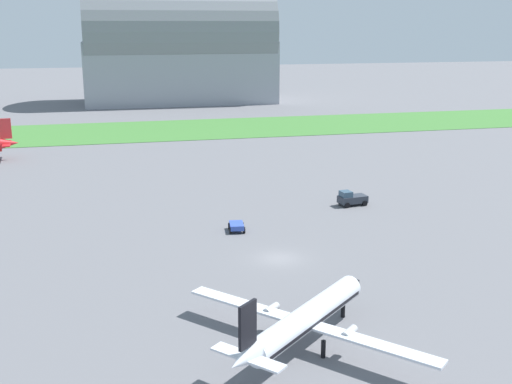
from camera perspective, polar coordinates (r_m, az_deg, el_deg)
ground_plane at (r=63.12m, az=2.04°, el=-5.99°), size 600.00×600.00×0.00m
grass_taxiway_strip at (r=140.85m, az=-6.81°, el=5.59°), size 360.00×28.00×0.08m
airplane_foreground_turboprop at (r=46.03m, az=4.45°, el=-11.26°), size 14.51×15.97×6.06m
pushback_tug_near_gate at (r=81.83m, az=8.56°, el=-0.58°), size 3.81×2.46×1.95m
baggage_cart_midfield at (r=71.08m, az=-1.76°, el=-3.08°), size 2.02×2.57×0.90m
hangar_distant at (r=191.76m, az=-7.00°, el=12.88°), size 54.34×29.36×35.06m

